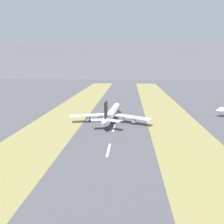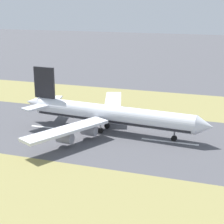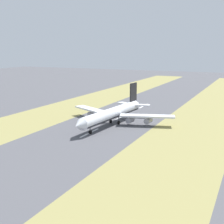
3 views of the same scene
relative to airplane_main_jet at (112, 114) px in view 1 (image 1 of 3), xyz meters
name	(u,v)px [view 1 (image 1 of 3)]	position (x,y,z in m)	size (l,w,h in m)	color
ground_plane	(115,122)	(3.01, -1.89, -6.02)	(800.00, 800.00, 0.00)	#4C4C51
grass_median_west	(60,121)	(-41.99, -1.89, -6.02)	(40.00, 600.00, 0.01)	olive
grass_median_east	(173,123)	(48.01, -1.89, -6.02)	(40.00, 600.00, 0.01)	olive
centreline_dash_near	(109,150)	(3.01, -58.10, -6.01)	(1.20, 18.00, 0.01)	silver
centreline_dash_mid	(114,128)	(3.01, -18.10, -6.01)	(1.20, 18.00, 0.01)	silver
centreline_dash_far	(117,115)	(3.01, 21.90, -6.01)	(1.20, 18.00, 0.01)	silver
airplane_main_jet	(112,114)	(0.00, 0.00, 0.00)	(63.91, 67.22, 20.20)	silver
mountain_ridge	(126,60)	(3.01, 518.11, 42.37)	(800.00, 120.00, 96.78)	gray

